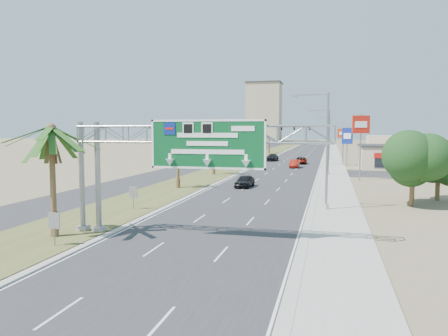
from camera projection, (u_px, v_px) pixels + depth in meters
name	position (u px, v px, depth m)	size (l,w,h in m)	color
ground	(133.00, 298.00, 17.87)	(600.00, 600.00, 0.00)	#8C7A59
road	(302.00, 154.00, 124.32)	(12.00, 300.00, 0.02)	#28282B
sidewalk_right	(333.00, 154.00, 122.31)	(4.00, 300.00, 0.10)	#9E9B93
median_grass	(267.00, 153.00, 126.68)	(7.00, 300.00, 0.12)	#495425
opposing_road	(244.00, 153.00, 128.34)	(8.00, 300.00, 0.02)	#28282B
sign_gantry	(185.00, 143.00, 27.20)	(16.75, 1.24, 7.50)	gray
palm_near	(51.00, 129.00, 27.18)	(5.70, 5.70, 8.35)	brown
palm_row_b	(178.00, 147.00, 50.65)	(3.99, 3.99, 5.95)	brown
palm_row_c	(213.00, 138.00, 66.07)	(3.99, 3.99, 6.75)	brown
palm_row_d	(238.00, 143.00, 83.60)	(3.99, 3.99, 5.45)	brown
palm_row_e	(255.00, 138.00, 101.93)	(3.99, 3.99, 6.15)	brown
palm_row_f	(269.00, 137.00, 126.16)	(3.99, 3.99, 5.75)	brown
streetlight_near	(325.00, 156.00, 37.02)	(3.27, 0.44, 10.00)	gray
streetlight_mid	(327.00, 144.00, 66.06)	(3.27, 0.44, 10.00)	gray
streetlight_far	(329.00, 139.00, 100.90)	(3.27, 0.44, 10.00)	gray
signal_mast	(317.00, 140.00, 85.88)	(10.28, 0.71, 8.00)	gray
store_building	(414.00, 158.00, 76.37)	(18.00, 10.00, 4.00)	#CDBB8A
oak_near	(413.00, 156.00, 39.09)	(4.50, 4.50, 6.80)	brown
oak_far	(439.00, 161.00, 42.31)	(3.50, 3.50, 5.60)	brown
median_signback_a	(54.00, 223.00, 25.39)	(0.75, 0.08, 2.08)	gray
median_signback_b	(133.00, 194.00, 37.17)	(0.75, 0.08, 2.08)	gray
tower_distant	(264.00, 112.00, 265.85)	(20.00, 16.00, 35.00)	tan
building_distant_left	(201.00, 139.00, 183.08)	(24.00, 14.00, 6.00)	#CDBB8A
building_distant_right	(399.00, 143.00, 146.05)	(20.00, 12.00, 5.00)	#CDBB8A
car_left_lane	(245.00, 181.00, 52.28)	(1.74, 4.32, 1.47)	black
car_mid_lane	(295.00, 164.00, 79.28)	(1.56, 4.46, 1.47)	maroon
car_right_lane	(301.00, 161.00, 88.22)	(2.24, 4.87, 1.35)	gray
car_far	(272.00, 158.00, 96.66)	(2.13, 5.23, 1.52)	black
pole_sign_red_near	(361.00, 128.00, 58.99)	(2.37, 1.05, 9.01)	gray
pole_sign_blue	(347.00, 137.00, 81.80)	(1.96, 1.06, 7.44)	gray
pole_sign_red_far	(343.00, 136.00, 84.28)	(2.22, 0.60, 7.31)	gray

